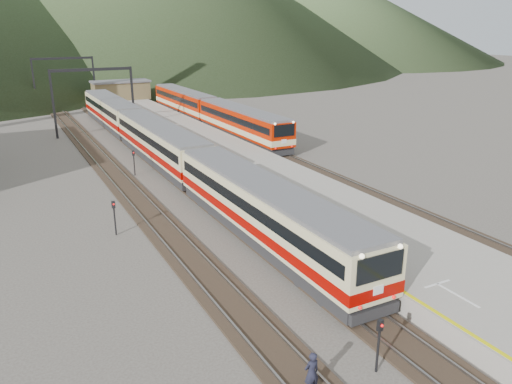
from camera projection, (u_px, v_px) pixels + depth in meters
track_main at (156, 159)px, 49.85m from camera, size 2.60×200.00×0.23m
track_far at (106, 165)px, 47.64m from camera, size 2.60×200.00×0.23m
track_second at (258, 146)px, 54.91m from camera, size 2.60×200.00×0.23m
platform at (216, 152)px, 50.50m from camera, size 8.00×100.00×1.00m
gantry_near at (93, 89)px, 59.46m from camera, size 9.55×0.25×8.00m
gantry_far at (64, 72)px, 80.48m from camera, size 9.55×0.25×8.00m
station_shed at (121, 90)px, 83.47m from camera, size 9.40×4.40×3.10m
main_train at (160, 142)px, 47.90m from camera, size 3.06×62.73×3.74m
second_train at (210, 112)px, 65.82m from camera, size 2.82×38.47×3.45m
short_signal_a at (379, 339)px, 18.70m from camera, size 0.24×0.20×2.27m
short_signal_b at (134, 159)px, 43.98m from camera, size 0.24×0.20×2.27m
short_signal_c at (114, 213)px, 31.28m from camera, size 0.25×0.21×2.27m
worker at (312, 373)px, 17.80m from camera, size 0.62×0.41×1.69m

